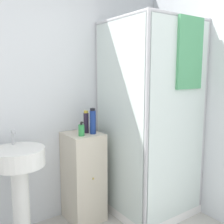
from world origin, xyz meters
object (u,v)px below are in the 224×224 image
sink (19,175)px  shampoo_bottle_tall_black (86,122)px  soap_dispenser (81,130)px  shampoo_bottle_blue (93,121)px

sink → shampoo_bottle_tall_black: 0.80m
shampoo_bottle_tall_black → soap_dispenser: bearing=-139.8°
sink → shampoo_bottle_tall_black: size_ratio=4.51×
sink → soap_dispenser: 0.68m
shampoo_bottle_blue → sink: bearing=-178.7°
sink → soap_dispenser: (0.61, 0.01, 0.31)m
soap_dispenser → shampoo_bottle_tall_black: 0.14m
sink → soap_dispenser: bearing=0.6°
soap_dispenser → shampoo_bottle_tall_black: shampoo_bottle_tall_black is taller
soap_dispenser → shampoo_bottle_tall_black: size_ratio=0.62×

